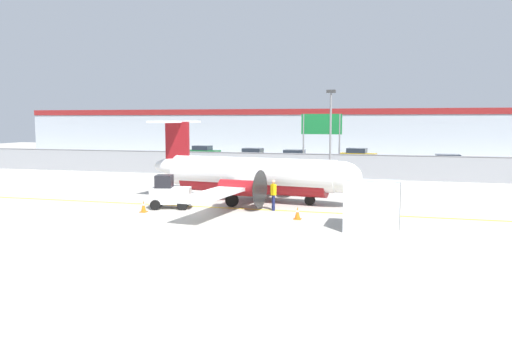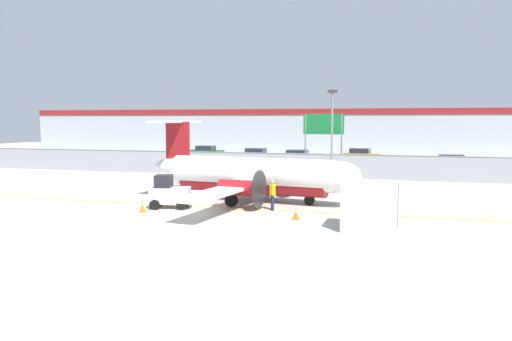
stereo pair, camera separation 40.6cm
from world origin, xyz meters
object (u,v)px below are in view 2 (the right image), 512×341
(baggage_tug, at_px, (169,193))
(traffic_cone_far_left, at_px, (172,191))
(apron_light_pole, at_px, (332,129))
(commuter_airplane, at_px, (255,175))
(highway_sign, at_px, (324,129))
(ground_crew_worker, at_px, (272,193))
(traffic_cone_near_right, at_px, (173,197))
(parked_car_4, at_px, (450,163))
(traffic_cone_far_right, at_px, (143,206))
(traffic_cone_near_left, at_px, (296,213))
(parked_car_3, at_px, (361,155))
(parked_car_1, at_px, (255,155))
(cargo_container, at_px, (370,206))
(parked_car_2, at_px, (296,157))
(parked_car_0, at_px, (207,152))

(baggage_tug, xyz_separation_m, traffic_cone_far_left, (-1.76, 4.04, -0.54))
(apron_light_pole, bearing_deg, commuter_airplane, -109.14)
(commuter_airplane, height_order, highway_sign, highway_sign)
(baggage_tug, distance_m, traffic_cone_far_left, 4.44)
(ground_crew_worker, distance_m, traffic_cone_near_right, 6.62)
(traffic_cone_far_left, xyz_separation_m, parked_car_4, (19.02, 20.92, 0.58))
(parked_car_4, xyz_separation_m, highway_sign, (-11.17, -6.31, 3.24))
(ground_crew_worker, bearing_deg, traffic_cone_far_right, -179.12)
(traffic_cone_near_left, xyz_separation_m, traffic_cone_near_right, (-8.22, 3.30, 0.00))
(parked_car_3, bearing_deg, parked_car_1, -158.26)
(baggage_tug, xyz_separation_m, parked_car_3, (8.43, 33.38, 0.04))
(cargo_container, xyz_separation_m, apron_light_pole, (-3.72, 16.02, 3.20))
(cargo_container, height_order, apron_light_pole, apron_light_pole)
(traffic_cone_near_right, distance_m, parked_car_1, 28.51)
(traffic_cone_near_right, bearing_deg, apron_light_pole, 54.06)
(commuter_airplane, distance_m, traffic_cone_near_right, 5.15)
(parked_car_2, bearing_deg, traffic_cone_far_left, 84.45)
(parked_car_3, bearing_deg, traffic_cone_far_left, -101.58)
(traffic_cone_far_right, relative_size, parked_car_1, 0.15)
(traffic_cone_far_right, xyz_separation_m, apron_light_pole, (8.34, 14.78, 3.99))
(parked_car_4, bearing_deg, traffic_cone_near_left, 69.38)
(ground_crew_worker, bearing_deg, parked_car_0, 98.17)
(parked_car_2, distance_m, parked_car_4, 15.92)
(cargo_container, relative_size, apron_light_pole, 0.34)
(ground_crew_worker, xyz_separation_m, apron_light_pole, (1.69, 12.42, 3.35))
(cargo_container, height_order, traffic_cone_far_left, cargo_container)
(parked_car_0, height_order, parked_car_3, same)
(parked_car_2, xyz_separation_m, highway_sign, (4.35, -9.84, 3.24))
(ground_crew_worker, bearing_deg, parked_car_2, 79.72)
(parked_car_0, bearing_deg, traffic_cone_far_right, -67.72)
(cargo_container, xyz_separation_m, parked_car_3, (-2.77, 36.13, -0.21))
(commuter_airplane, height_order, traffic_cone_near_right, commuter_airplane)
(parked_car_0, relative_size, highway_sign, 0.79)
(ground_crew_worker, distance_m, highway_sign, 18.07)
(traffic_cone_near_right, bearing_deg, baggage_tug, -70.99)
(baggage_tug, height_order, parked_car_3, baggage_tug)
(commuter_airplane, xyz_separation_m, parked_car_1, (-7.61, 26.90, -0.71))
(baggage_tug, xyz_separation_m, apron_light_pole, (7.48, 13.28, 3.45))
(traffic_cone_far_left, xyz_separation_m, traffic_cone_far_right, (0.90, -5.54, 0.00))
(baggage_tug, xyz_separation_m, ground_crew_worker, (5.80, 0.86, 0.10))
(baggage_tug, distance_m, parked_car_1, 30.57)
(parked_car_4, bearing_deg, ground_crew_worker, 64.28)
(traffic_cone_near_right, height_order, parked_car_0, parked_car_0)
(baggage_tug, relative_size, parked_car_2, 0.59)
(baggage_tug, relative_size, traffic_cone_far_left, 3.94)
(cargo_container, bearing_deg, parked_car_4, 79.22)
(traffic_cone_far_left, height_order, parked_car_2, parked_car_2)
(parked_car_0, bearing_deg, traffic_cone_near_left, -56.02)
(traffic_cone_near_left, relative_size, parked_car_0, 0.15)
(parked_car_2, bearing_deg, apron_light_pole, 113.29)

